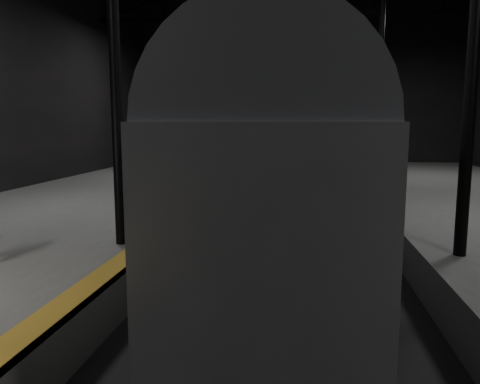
# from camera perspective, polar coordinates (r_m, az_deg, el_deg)

# --- Properties ---
(ground) EXTENTS (44.00, 44.00, 0.00)m
(ground) POSITION_cam_1_polar(r_m,az_deg,el_deg) (14.81, 5.84, -6.62)
(ground) COLOR black
(ground) RESTS_ON ground
(platform_left) EXTENTS (9.00, 43.80, 1.00)m
(platform_left) POSITION_cam_1_polar(r_m,az_deg,el_deg) (16.68, -20.90, -3.67)
(platform_left) COLOR #4E4E4B
(platform_left) RESTS_ON ground
(tactile_strip) EXTENTS (0.50, 43.80, 0.01)m
(tactile_strip) POSITION_cam_1_polar(r_m,az_deg,el_deg) (15.03, -6.60, -2.48)
(tactile_strip) COLOR #9C6C1C
(tactile_strip) RESTS_ON platform_left
(track) EXTENTS (2.40, 43.00, 0.24)m
(track) POSITION_cam_1_polar(r_m,az_deg,el_deg) (14.79, 5.84, -6.36)
(track) COLOR #3F3328
(track) RESTS_ON ground
(train) EXTENTS (2.82, 18.84, 5.04)m
(train) POSITION_cam_1_polar(r_m,az_deg,el_deg) (13.89, 5.95, 4.16)
(train) COLOR #999CA0
(train) RESTS_ON ground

